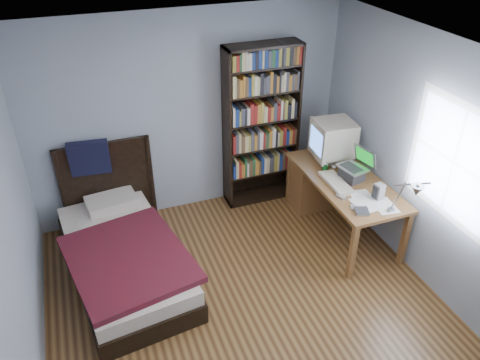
# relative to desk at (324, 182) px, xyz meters

# --- Properties ---
(room) EXTENTS (4.20, 4.24, 2.50)m
(room) POSITION_rel_desk_xyz_m (-1.48, -1.37, 0.84)
(room) COLOR #4B2D16
(room) RESTS_ON ground
(desk) EXTENTS (0.75, 1.62, 0.73)m
(desk) POSITION_rel_desk_xyz_m (0.00, 0.00, 0.00)
(desk) COLOR brown
(desk) RESTS_ON floor
(crt_monitor) EXTENTS (0.49, 0.45, 0.53)m
(crt_monitor) POSITION_rel_desk_xyz_m (0.04, -0.01, 0.61)
(crt_monitor) COLOR beige
(crt_monitor) RESTS_ON desk
(laptop) EXTENTS (0.36, 0.35, 0.38)m
(laptop) POSITION_rel_desk_xyz_m (0.07, -0.47, 0.42)
(laptop) COLOR #2D2D30
(laptop) RESTS_ON desk
(desk_lamp) EXTENTS (0.23, 0.51, 0.60)m
(desk_lamp) POSITION_rel_desk_xyz_m (-0.01, -1.52, 0.80)
(desk_lamp) COLOR #99999E
(desk_lamp) RESTS_ON desk
(keyboard) EXTENTS (0.21, 0.51, 0.05)m
(keyboard) POSITION_rel_desk_xyz_m (-0.16, -0.51, 0.33)
(keyboard) COLOR beige
(keyboard) RESTS_ON desk
(speaker) EXTENTS (0.11, 0.11, 0.18)m
(speaker) POSITION_rel_desk_xyz_m (0.11, -0.92, 0.40)
(speaker) COLOR gray
(speaker) RESTS_ON desk
(soda_can) EXTENTS (0.06, 0.06, 0.11)m
(soda_can) POSITION_rel_desk_xyz_m (-0.15, -0.22, 0.37)
(soda_can) COLOR #07390D
(soda_can) RESTS_ON desk
(mouse) EXTENTS (0.06, 0.10, 0.03)m
(mouse) POSITION_rel_desk_xyz_m (-0.00, -0.17, 0.33)
(mouse) COLOR silver
(mouse) RESTS_ON desk
(phone_silver) EXTENTS (0.09, 0.12, 0.02)m
(phone_silver) POSITION_rel_desk_xyz_m (-0.25, -0.76, 0.32)
(phone_silver) COLOR #AFAFB3
(phone_silver) RESTS_ON desk
(phone_grey) EXTENTS (0.08, 0.10, 0.02)m
(phone_grey) POSITION_rel_desk_xyz_m (-0.23, -0.97, 0.32)
(phone_grey) COLOR gray
(phone_grey) RESTS_ON desk
(external_drive) EXTENTS (0.17, 0.17, 0.03)m
(external_drive) POSITION_rel_desk_xyz_m (-0.19, -1.07, 0.33)
(external_drive) COLOR gray
(external_drive) RESTS_ON desk
(bookshelf) EXTENTS (0.93, 0.30, 2.07)m
(bookshelf) POSITION_rel_desk_xyz_m (-0.63, 0.57, 0.62)
(bookshelf) COLOR black
(bookshelf) RESTS_ON floor
(bed) EXTENTS (1.34, 2.18, 1.16)m
(bed) POSITION_rel_desk_xyz_m (-2.56, -0.24, -0.16)
(bed) COLOR black
(bed) RESTS_ON floor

